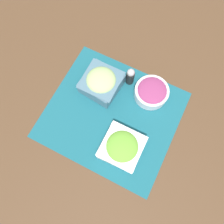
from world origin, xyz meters
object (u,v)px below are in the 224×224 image
lettuce_bowl (122,147)px  pepper_shaker (129,76)px  cucumber_bowl (101,82)px  onion_bowl (152,92)px

lettuce_bowl → pepper_shaker: bearing=-70.0°
cucumber_bowl → onion_bowl: cucumber_bowl is taller
onion_bowl → cucumber_bowl: bearing=16.5°
cucumber_bowl → lettuce_bowl: 0.27m
onion_bowl → pepper_shaker: bearing=-9.6°
cucumber_bowl → onion_bowl: 0.21m
lettuce_bowl → onion_bowl: lettuce_bowl is taller
onion_bowl → pepper_shaker: size_ratio=1.50×
cucumber_bowl → lettuce_bowl: (-0.19, 0.20, -0.01)m
lettuce_bowl → onion_bowl: bearing=-92.1°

